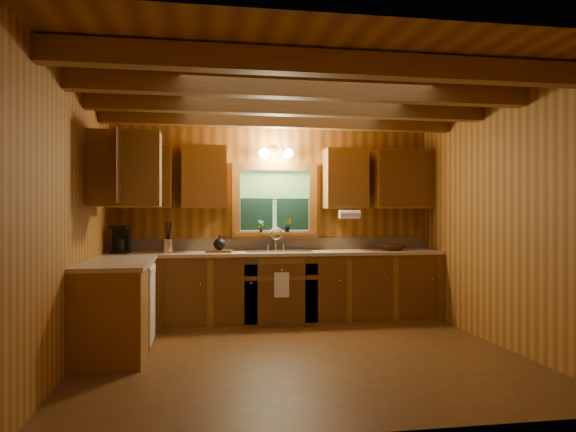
% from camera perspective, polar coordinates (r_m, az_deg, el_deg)
% --- Properties ---
extents(room, '(4.20, 4.20, 4.20)m').
position_cam_1_polar(room, '(5.18, 1.45, -0.55)').
color(room, '#543314').
rests_on(room, ground).
extents(ceiling_beams, '(4.20, 2.54, 0.18)m').
position_cam_1_polar(ceiling_beams, '(5.31, 1.45, 12.40)').
color(ceiling_beams, brown).
rests_on(ceiling_beams, room).
extents(base_cabinets, '(4.20, 2.22, 0.86)m').
position_cam_1_polar(base_cabinets, '(6.46, -5.08, -8.19)').
color(base_cabinets, brown).
rests_on(base_cabinets, ground).
extents(countertop, '(4.20, 2.24, 0.04)m').
position_cam_1_polar(countertop, '(6.42, -4.97, -4.20)').
color(countertop, tan).
rests_on(countertop, base_cabinets).
extents(backsplash, '(4.20, 0.02, 0.16)m').
position_cam_1_polar(backsplash, '(7.05, -1.45, -3.01)').
color(backsplash, tan).
rests_on(backsplash, room).
extents(dishwasher_panel, '(0.02, 0.60, 0.80)m').
position_cam_1_polar(dishwasher_panel, '(5.86, -14.30, -9.03)').
color(dishwasher_panel, white).
rests_on(dishwasher_panel, base_cabinets).
extents(upper_cabinets, '(4.19, 1.77, 0.78)m').
position_cam_1_polar(upper_cabinets, '(6.55, -5.80, 4.29)').
color(upper_cabinets, brown).
rests_on(upper_cabinets, room).
extents(window, '(1.12, 0.08, 1.00)m').
position_cam_1_polar(window, '(7.03, -1.43, 1.46)').
color(window, brown).
rests_on(window, room).
extents(window_sill, '(1.06, 0.14, 0.04)m').
position_cam_1_polar(window_sill, '(6.98, -1.37, -1.89)').
color(window_sill, brown).
rests_on(window_sill, room).
extents(wall_sconce, '(0.45, 0.21, 0.17)m').
position_cam_1_polar(wall_sconce, '(6.95, -1.29, 6.72)').
color(wall_sconce, black).
rests_on(wall_sconce, room).
extents(paper_towel_roll, '(0.27, 0.11, 0.11)m').
position_cam_1_polar(paper_towel_roll, '(6.89, 6.57, 0.17)').
color(paper_towel_roll, white).
rests_on(paper_towel_roll, upper_cabinets).
extents(dish_towel, '(0.18, 0.01, 0.30)m').
position_cam_1_polar(dish_towel, '(6.48, -0.68, -7.35)').
color(dish_towel, white).
rests_on(dish_towel, base_cabinets).
extents(sink, '(0.82, 0.48, 0.43)m').
position_cam_1_polar(sink, '(6.78, -1.12, -4.18)').
color(sink, silver).
rests_on(sink, countertop).
extents(coffee_maker, '(0.19, 0.25, 0.34)m').
position_cam_1_polar(coffee_maker, '(6.74, -17.41, -2.39)').
color(coffee_maker, black).
rests_on(coffee_maker, countertop).
extents(utensil_crock, '(0.13, 0.13, 0.38)m').
position_cam_1_polar(utensil_crock, '(6.74, -12.73, -3.03)').
color(utensil_crock, silver).
rests_on(utensil_crock, countertop).
extents(cutting_board, '(0.35, 0.28, 0.03)m').
position_cam_1_polar(cutting_board, '(6.66, -7.32, -3.75)').
color(cutting_board, '#5A3513').
rests_on(cutting_board, countertop).
extents(teakettle, '(0.15, 0.15, 0.19)m').
position_cam_1_polar(teakettle, '(6.66, -7.32, -2.99)').
color(teakettle, black).
rests_on(teakettle, cutting_board).
extents(wicker_basket, '(0.38, 0.38, 0.08)m').
position_cam_1_polar(wicker_basket, '(7.10, 11.05, -3.29)').
color(wicker_basket, '#48230C').
rests_on(wicker_basket, countertop).
extents(potted_plant_left, '(0.10, 0.08, 0.17)m').
position_cam_1_polar(potted_plant_left, '(6.92, -2.91, -1.05)').
color(potted_plant_left, '#5A3513').
rests_on(potted_plant_left, window_sill).
extents(potted_plant_right, '(0.10, 0.08, 0.18)m').
position_cam_1_polar(potted_plant_right, '(6.98, -0.02, -1.00)').
color(potted_plant_right, '#5A3513').
rests_on(potted_plant_right, window_sill).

